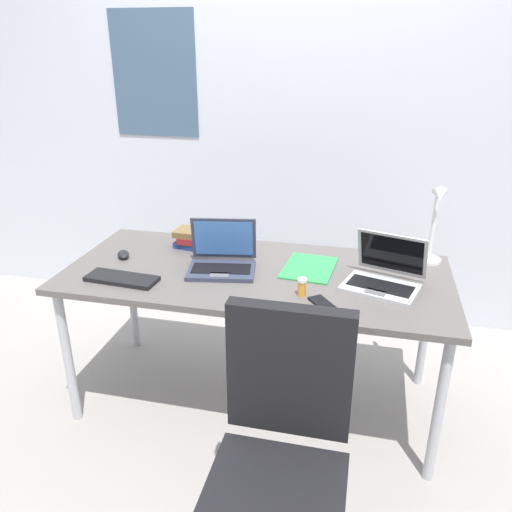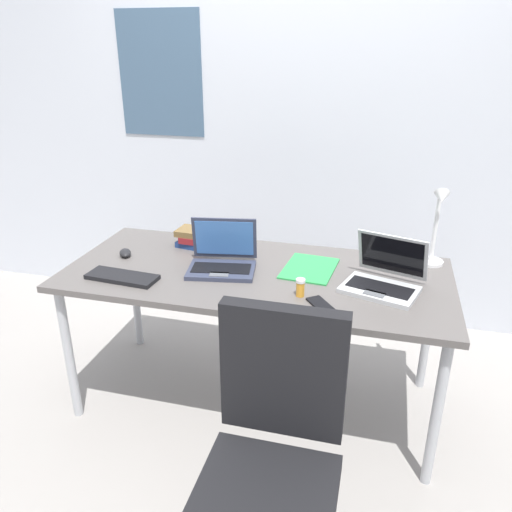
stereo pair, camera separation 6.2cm
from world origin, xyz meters
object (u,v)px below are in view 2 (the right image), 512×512
at_px(desk_lamp, 436,228).
at_px(computer_mouse, 125,253).
at_px(laptop_back_left, 222,260).
at_px(coffee_mug, 378,253).
at_px(paper_folder_back_right, 310,268).
at_px(external_keyboard, 122,277).
at_px(pill_bottle, 300,287).
at_px(cell_phone, 320,305).
at_px(laptop_back_right, 384,279).
at_px(office_chair, 270,486).
at_px(book_stack, 196,238).

xyz_separation_m(desk_lamp, computer_mouse, (-1.49, -0.26, -0.18)).
relative_size(laptop_back_left, coffee_mug, 3.09).
bearing_deg(paper_folder_back_right, external_keyboard, -158.15).
bearing_deg(pill_bottle, cell_phone, -33.80).
bearing_deg(laptop_back_right, cell_phone, -136.41).
distance_m(external_keyboard, computer_mouse, 0.27).
relative_size(desk_lamp, office_chair, 0.41).
distance_m(book_stack, office_chair, 1.36).
bearing_deg(paper_folder_back_right, coffee_mug, 30.18).
height_order(laptop_back_left, paper_folder_back_right, laptop_back_left).
bearing_deg(pill_bottle, paper_folder_back_right, 90.98).
relative_size(computer_mouse, coffee_mug, 0.85).
distance_m(external_keyboard, paper_folder_back_right, 0.87).
relative_size(external_keyboard, computer_mouse, 3.44).
xyz_separation_m(cell_phone, coffee_mug, (0.21, 0.53, 0.04)).
distance_m(laptop_back_left, cell_phone, 0.56).
height_order(desk_lamp, office_chair, desk_lamp).
bearing_deg(book_stack, laptop_back_left, -46.73).
bearing_deg(cell_phone, computer_mouse, 127.65).
xyz_separation_m(pill_bottle, coffee_mug, (0.30, 0.46, 0.00)).
bearing_deg(laptop_back_left, book_stack, 133.27).
distance_m(desk_lamp, coffee_mug, 0.30).
bearing_deg(desk_lamp, computer_mouse, -170.08).
xyz_separation_m(laptop_back_right, computer_mouse, (-1.27, 0.04, -0.03)).
distance_m(pill_bottle, paper_folder_back_right, 0.29).
height_order(laptop_back_left, computer_mouse, laptop_back_left).
bearing_deg(office_chair, cell_phone, 84.68).
xyz_separation_m(laptop_back_right, external_keyboard, (-1.15, -0.21, -0.04)).
xyz_separation_m(cell_phone, book_stack, (-0.73, 0.48, 0.04)).
xyz_separation_m(laptop_back_right, cell_phone, (-0.24, -0.23, -0.04)).
bearing_deg(external_keyboard, laptop_back_left, 32.80).
height_order(laptop_back_right, office_chair, office_chair).
bearing_deg(book_stack, paper_folder_back_right, -12.28).
height_order(laptop_back_right, paper_folder_back_right, laptop_back_right).
xyz_separation_m(desk_lamp, laptop_back_left, (-0.96, -0.29, -0.15)).
height_order(cell_phone, book_stack, book_stack).
bearing_deg(laptop_back_left, coffee_mug, 21.71).
bearing_deg(external_keyboard, book_stack, 72.72).
relative_size(laptop_back_right, office_chair, 0.39).
xyz_separation_m(laptop_back_left, pill_bottle, (0.41, -0.18, -0.01)).
distance_m(laptop_back_left, coffee_mug, 0.76).
distance_m(cell_phone, book_stack, 0.88).
height_order(pill_bottle, office_chair, office_chair).
distance_m(desk_lamp, laptop_back_right, 0.40).
height_order(laptop_back_right, book_stack, laptop_back_right).
bearing_deg(laptop_back_left, computer_mouse, 177.08).
xyz_separation_m(desk_lamp, pill_bottle, (-0.56, -0.47, -0.16)).
relative_size(external_keyboard, pill_bottle, 4.18).
height_order(desk_lamp, paper_folder_back_right, desk_lamp).
relative_size(laptop_back_left, external_keyboard, 1.06).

